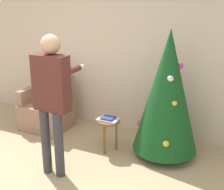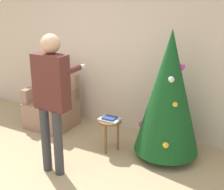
% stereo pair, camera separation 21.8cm
% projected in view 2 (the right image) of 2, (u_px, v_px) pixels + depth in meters
% --- Properties ---
extents(ground_plane, '(14.00, 14.00, 0.00)m').
position_uv_depth(ground_plane, '(27.00, 188.00, 3.84)').
color(ground_plane, tan).
extents(wall_back, '(8.00, 0.06, 2.70)m').
position_uv_depth(wall_back, '(114.00, 50.00, 5.25)').
color(wall_back, beige).
rests_on(wall_back, ground_plane).
extents(christmas_tree, '(0.93, 0.93, 1.85)m').
position_uv_depth(christmas_tree, '(169.00, 93.00, 4.28)').
color(christmas_tree, brown).
rests_on(christmas_tree, ground_plane).
extents(armchair, '(0.76, 0.69, 0.93)m').
position_uv_depth(armchair, '(53.00, 108.00, 5.51)').
color(armchair, '#93705B').
rests_on(armchair, ground_plane).
extents(person_standing, '(0.47, 0.57, 1.83)m').
position_uv_depth(person_standing, '(52.00, 92.00, 3.89)').
color(person_standing, '#38383D').
rests_on(person_standing, ground_plane).
extents(side_stool, '(0.35, 0.35, 0.50)m').
position_uv_depth(side_stool, '(110.00, 126.00, 4.64)').
color(side_stool, brown).
rests_on(side_stool, ground_plane).
extents(laptop, '(0.31, 0.21, 0.02)m').
position_uv_depth(laptop, '(110.00, 119.00, 4.60)').
color(laptop, silver).
rests_on(laptop, side_stool).
extents(book, '(0.19, 0.16, 0.02)m').
position_uv_depth(book, '(110.00, 118.00, 4.59)').
color(book, navy).
rests_on(book, laptop).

